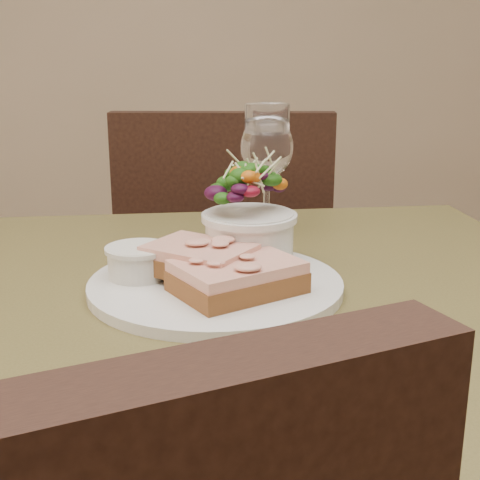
{
  "coord_description": "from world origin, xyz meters",
  "views": [
    {
      "loc": [
        -0.09,
        -0.69,
        1.02
      ],
      "look_at": [
        -0.01,
        0.02,
        0.81
      ],
      "focal_mm": 50.0,
      "sensor_mm": 36.0,
      "label": 1
    }
  ],
  "objects": [
    {
      "name": "chair_far",
      "position": [
        0.04,
        0.73,
        0.29
      ],
      "size": [
        0.47,
        0.47,
        0.9
      ],
      "rotation": [
        0.0,
        0.0,
        3.01
      ],
      "color": "black",
      "rests_on": "ground"
    },
    {
      "name": "wine_glass",
      "position": [
        0.05,
        0.25,
        0.87
      ],
      "size": [
        0.08,
        0.08,
        0.18
      ],
      "color": "white",
      "rests_on": "cafe_table"
    },
    {
      "name": "sandwich_back",
      "position": [
        -0.06,
        0.03,
        0.79
      ],
      "size": [
        0.14,
        0.14,
        0.03
      ],
      "rotation": [
        0.0,
        0.0,
        -0.67
      ],
      "color": "#482A13",
      "rests_on": "dinner_plate"
    },
    {
      "name": "salad_bowl",
      "position": [
        0.01,
        0.09,
        0.82
      ],
      "size": [
        0.11,
        0.11,
        0.13
      ],
      "color": "silver",
      "rests_on": "dinner_plate"
    },
    {
      "name": "sandwich_front",
      "position": [
        -0.02,
        -0.01,
        0.78
      ],
      "size": [
        0.16,
        0.14,
        0.03
      ],
      "rotation": [
        0.0,
        0.0,
        0.46
      ],
      "color": "#482A13",
      "rests_on": "dinner_plate"
    },
    {
      "name": "ramekin",
      "position": [
        -0.13,
        0.05,
        0.78
      ],
      "size": [
        0.07,
        0.07,
        0.04
      ],
      "color": "silver",
      "rests_on": "dinner_plate"
    },
    {
      "name": "dinner_plate",
      "position": [
        -0.04,
        0.02,
        0.76
      ],
      "size": [
        0.29,
        0.29,
        0.01
      ],
      "primitive_type": "cylinder",
      "color": "silver",
      "rests_on": "cafe_table"
    },
    {
      "name": "garnish",
      "position": [
        -0.11,
        0.1,
        0.77
      ],
      "size": [
        0.05,
        0.04,
        0.02
      ],
      "color": "#133409",
      "rests_on": "dinner_plate"
    },
    {
      "name": "cafe_table",
      "position": [
        0.0,
        0.0,
        0.65
      ],
      "size": [
        0.8,
        0.8,
        0.75
      ],
      "color": "#4C4320",
      "rests_on": "ground"
    }
  ]
}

